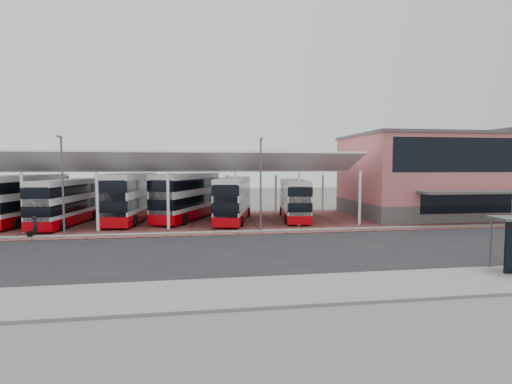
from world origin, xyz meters
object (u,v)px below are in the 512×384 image
at_px(terminal, 431,175).
at_px(bus_0, 27,199).
at_px(bus_3, 188,196).
at_px(bus_5, 294,200).
at_px(bus_2, 131,197).
at_px(bus_4, 233,200).
at_px(pedestrian, 35,226).
at_px(bus_1, 67,202).

distance_m(terminal, bus_0, 43.29).
distance_m(bus_3, bus_5, 11.30).
relative_size(bus_2, bus_3, 1.01).
distance_m(bus_2, bus_4, 10.51).
bearing_deg(bus_3, bus_0, -156.23).
bearing_deg(bus_5, pedestrian, -156.21).
distance_m(bus_2, bus_3, 5.74).
bearing_deg(bus_4, pedestrian, -146.99).
xyz_separation_m(bus_2, bus_3, (5.72, 0.50, -0.01)).
distance_m(bus_0, bus_3, 15.75).
bearing_deg(terminal, bus_3, 178.22).
xyz_separation_m(terminal, bus_5, (-16.31, -0.88, -2.53)).
xyz_separation_m(bus_3, pedestrian, (-11.80, -8.22, -1.60)).
xyz_separation_m(bus_2, bus_4, (10.39, -1.60, -0.23)).
bearing_deg(pedestrian, bus_4, -59.77).
distance_m(terminal, bus_3, 27.57).
bearing_deg(pedestrian, bus_1, 6.25).
height_order(bus_0, bus_3, bus_3).
relative_size(terminal, bus_3, 1.54).
distance_m(terminal, bus_1, 38.99).
xyz_separation_m(bus_1, bus_4, (16.08, 0.03, 0.04)).
relative_size(bus_3, bus_5, 1.15).
height_order(bus_3, bus_4, bus_3).
height_order(bus_2, pedestrian, bus_2).
height_order(bus_0, bus_4, bus_0).
relative_size(terminal, bus_0, 1.55).
xyz_separation_m(bus_2, pedestrian, (-6.07, -7.72, -1.62)).
relative_size(bus_1, bus_2, 0.89).
bearing_deg(terminal, pedestrian, -169.37).
height_order(terminal, pedestrian, terminal).
xyz_separation_m(bus_1, bus_3, (11.42, 2.13, 0.25)).
xyz_separation_m(bus_0, pedestrian, (3.96, -7.95, -1.55)).
bearing_deg(bus_3, bus_4, -1.45).
bearing_deg(bus_3, bus_1, -146.64).
xyz_separation_m(bus_0, bus_1, (4.34, -1.86, -0.20)).
bearing_deg(bus_0, bus_1, -14.69).
height_order(bus_0, bus_5, bus_0).
distance_m(bus_2, bus_5, 16.93).
distance_m(bus_5, pedestrian, 23.89).
distance_m(bus_1, bus_4, 16.08).
relative_size(terminal, pedestrian, 11.23).
xyz_separation_m(bus_3, bus_4, (4.66, -2.10, -0.21)).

